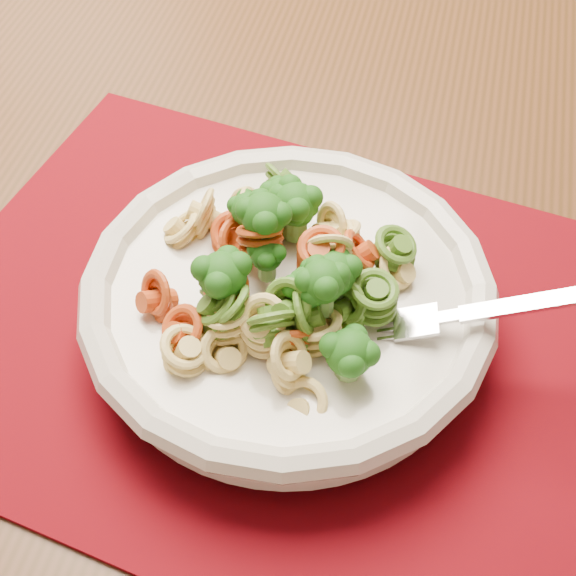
{
  "coord_description": "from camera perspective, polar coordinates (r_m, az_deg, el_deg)",
  "views": [
    {
      "loc": [
        0.33,
        -1.17,
        1.17
      ],
      "look_at": [
        0.32,
        -0.86,
        0.79
      ],
      "focal_mm": 50.0,
      "sensor_mm": 36.0,
      "label": 1
    }
  ],
  "objects": [
    {
      "name": "dining_table",
      "position": [
        0.67,
        7.3,
        0.91
      ],
      "size": [
        1.67,
        1.26,
        0.75
      ],
      "rotation": [
        0.0,
        0.0,
        -0.21
      ],
      "color": "#4C2A15",
      "rests_on": "ground"
    },
    {
      "name": "placemat",
      "position": [
        0.51,
        -1.31,
        -2.92
      ],
      "size": [
        0.54,
        0.48,
        0.0
      ],
      "primitive_type": "cube",
      "rotation": [
        0.0,
        0.0,
        -0.37
      ],
      "color": "#640406",
      "rests_on": "dining_table"
    },
    {
      "name": "pasta_bowl",
      "position": [
        0.49,
        0.0,
        -0.79
      ],
      "size": [
        0.25,
        0.25,
        0.05
      ],
      "color": "beige",
      "rests_on": "placemat"
    },
    {
      "name": "pasta_broccoli_heap",
      "position": [
        0.48,
        0.0,
        0.46
      ],
      "size": [
        0.22,
        0.22,
        0.06
      ],
      "primitive_type": null,
      "color": "#E0C06F",
      "rests_on": "pasta_bowl"
    },
    {
      "name": "fork",
      "position": [
        0.47,
        9.1,
        -2.4
      ],
      "size": [
        0.18,
        0.03,
        0.08
      ],
      "primitive_type": null,
      "rotation": [
        0.0,
        -0.35,
        -0.04
      ],
      "color": "silver",
      "rests_on": "pasta_bowl"
    }
  ]
}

